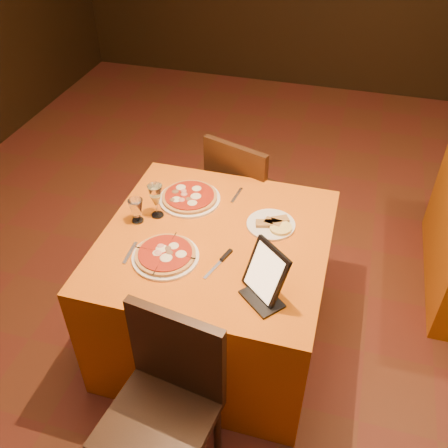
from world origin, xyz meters
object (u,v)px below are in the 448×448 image
(chair_main_far, at_px, (250,195))
(water_glass, at_px, (137,211))
(pizza_near, at_px, (165,256))
(pizza_far, at_px, (190,198))
(chair_main_near, at_px, (158,422))
(tablet, at_px, (266,272))
(main_table, at_px, (216,290))
(wine_glass, at_px, (156,201))

(chair_main_far, xyz_separation_m, water_glass, (-0.41, -0.77, 0.36))
(pizza_near, bearing_deg, pizza_far, 94.60)
(chair_main_near, height_order, water_glass, chair_main_near)
(water_glass, height_order, tablet, tablet)
(tablet, bearing_deg, main_table, 177.41)
(chair_main_near, bearing_deg, pizza_near, 114.88)
(chair_main_near, bearing_deg, main_table, 98.78)
(tablet, bearing_deg, water_glass, -162.06)
(pizza_near, height_order, tablet, tablet)
(chair_main_far, relative_size, wine_glass, 4.79)
(chair_main_near, xyz_separation_m, pizza_far, (-0.22, 1.09, 0.31))
(pizza_near, bearing_deg, chair_main_near, -73.91)
(chair_main_far, distance_m, wine_glass, 0.87)
(main_table, distance_m, pizza_far, 0.51)
(chair_main_far, bearing_deg, pizza_near, 98.41)
(chair_main_far, height_order, wine_glass, wine_glass)
(chair_main_near, relative_size, wine_glass, 4.79)
(chair_main_far, height_order, pizza_far, chair_main_far)
(pizza_near, height_order, pizza_far, same)
(pizza_near, bearing_deg, tablet, -9.73)
(chair_main_far, height_order, tablet, tablet)
(main_table, height_order, pizza_near, pizza_near)
(main_table, distance_m, pizza_near, 0.48)
(water_glass, relative_size, tablet, 0.53)
(chair_main_near, xyz_separation_m, chair_main_far, (0.00, 1.62, 0.00))
(chair_main_far, bearing_deg, pizza_far, 86.57)
(main_table, height_order, wine_glass, wine_glass)
(chair_main_far, xyz_separation_m, pizza_far, (-0.22, -0.53, 0.31))
(wine_glass, bearing_deg, tablet, -30.12)
(pizza_near, distance_m, tablet, 0.51)
(wine_glass, bearing_deg, chair_main_far, 64.60)
(pizza_near, height_order, water_glass, water_glass)
(main_table, height_order, chair_main_near, chair_main_near)
(pizza_far, distance_m, water_glass, 0.31)
(chair_main_near, bearing_deg, wine_glass, 118.87)
(pizza_near, xyz_separation_m, pizza_far, (-0.04, 0.46, -0.00))
(main_table, height_order, chair_main_far, chair_main_far)
(chair_main_far, bearing_deg, tablet, 124.63)
(chair_main_near, distance_m, pizza_near, 0.72)
(water_glass, bearing_deg, wine_glass, 41.10)
(main_table, bearing_deg, chair_main_near, -90.00)
(pizza_near, distance_m, wine_glass, 0.34)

